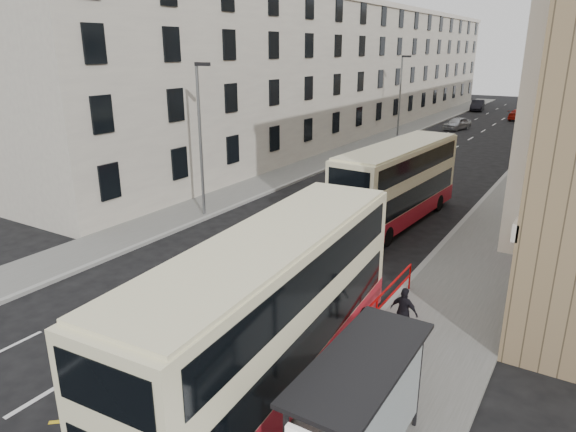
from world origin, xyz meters
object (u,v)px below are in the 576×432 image
Objects in this scene: bus_shelter at (360,402)px; double_decker_rear at (398,184)px; street_lamp_far at (401,92)px; car_dark at (477,105)px; car_red at (520,115)px; white_van at (403,143)px; street_lamp_near at (201,132)px; car_silver at (457,123)px; pedestrian_far at (404,312)px; double_decker_front at (272,313)px.

double_decker_rear is at bearing 107.85° from bus_shelter.
street_lamp_far is 1.68× the size of car_dark.
car_dark is at bearing 102.18° from double_decker_rear.
double_decker_rear reaches higher than car_red.
white_van is 35.94m from car_dark.
car_dark reaches higher than white_van.
bus_shelter is 44.94m from street_lamp_far.
street_lamp_near is at bearing -90.00° from street_lamp_far.
white_van is (-12.00, 36.24, -1.45)m from bus_shelter.
street_lamp_far is 7.79m from white_van.
street_lamp_near reaches higher than car_red.
car_silver is at bearing 78.61° from car_red.
car_dark is (-12.23, 66.04, -0.17)m from pedestrian_far.
double_decker_rear is 20.50m from white_van.
street_lamp_far is 38.89m from pedestrian_far.
double_decker_rear is (9.26, -25.52, -2.51)m from street_lamp_far.
car_red reaches higher than white_van.
car_dark is at bearing 111.86° from car_silver.
street_lamp_far reaches higher than double_decker_front.
car_red is (-0.92, 47.47, -1.43)m from double_decker_rear.
street_lamp_near reaches higher than white_van.
car_dark is at bearing 100.53° from bus_shelter.
bus_shelter is at bearing -59.63° from white_van.
pedestrian_far is 0.39× the size of car_silver.
car_silver is at bearing 103.28° from double_decker_rear.
white_van is at bearing 108.32° from bus_shelter.
double_decker_rear reaches higher than car_silver.
double_decker_rear is 35.42m from car_silver.
bus_shelter is 64.67m from car_red.
car_dark is at bearing 104.30° from white_van.
white_van is 15.58m from car_silver.
pedestrian_far reaches higher than car_silver.
street_lamp_far is 1.65× the size of car_red.
white_van is 1.20× the size of car_silver.
double_decker_front is at bearing -89.23° from car_dark.
pedestrian_far is (4.26, -10.76, -1.18)m from double_decker_rear.
double_decker_rear reaches higher than car_dark.
double_decker_rear is at bearing -58.85° from pedestrian_far.
pedestrian_far reaches higher than white_van.
double_decker_front reaches higher than pedestrian_far.
street_lamp_near is (-14.69, 12.39, 2.50)m from bus_shelter.
bus_shelter is at bearing -40.14° from street_lamp_near.
pedestrian_far is at bearing -69.57° from street_lamp_far.
pedestrian_far is at bearing 58.64° from double_decker_front.
street_lamp_far is (-14.69, 42.39, 2.50)m from bus_shelter.
white_van is (-10.82, 30.13, -0.26)m from pedestrian_far.
street_lamp_far is 10.79m from car_silver.
street_lamp_near is 59.90m from car_dark.
street_lamp_near is at bearing -15.33° from pedestrian_far.
pedestrian_far is at bearing 100.90° from bus_shelter.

